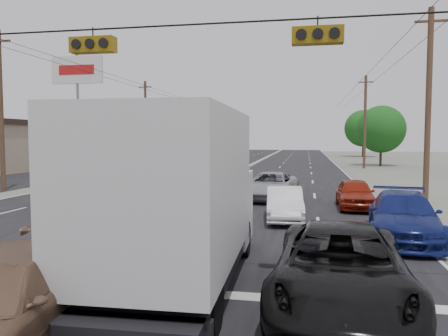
{
  "coord_description": "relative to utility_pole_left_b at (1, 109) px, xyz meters",
  "views": [
    {
      "loc": [
        6.3,
        -9.36,
        3.35
      ],
      "look_at": [
        3.25,
        6.79,
        2.2
      ],
      "focal_mm": 35.0,
      "sensor_mm": 36.0,
      "label": 1
    }
  ],
  "objects": [
    {
      "name": "tree_left_far",
      "position": [
        -9.5,
        45.0,
        -1.39
      ],
      "size": [
        4.8,
        4.8,
        6.12
      ],
      "color": "#382619",
      "rests_on": "ground"
    },
    {
      "name": "utility_pole_left_b",
      "position": [
        0.0,
        0.0,
        0.0
      ],
      "size": [
        1.6,
        0.3,
        10.0
      ],
      "color": "#422D1E",
      "rests_on": "ground"
    },
    {
      "name": "red_sedan",
      "position": [
        13.9,
        -10.98,
        -4.5
      ],
      "size": [
        1.55,
        3.79,
        1.22
      ],
      "primitive_type": "imported",
      "rotation": [
        0.0,
        0.0,
        -0.07
      ],
      "color": "#A00919",
      "rests_on": "ground"
    },
    {
      "name": "oncoming_near",
      "position": [
        7.06,
        -3.52,
        -4.37
      ],
      "size": [
        2.45,
        5.21,
        1.47
      ],
      "primitive_type": "imported",
      "rotation": [
        0.0,
        0.0,
        3.22
      ],
      "color": "black",
      "rests_on": "ground"
    },
    {
      "name": "oncoming_far",
      "position": [
        10.05,
        5.9,
        -4.34
      ],
      "size": [
        2.87,
        5.69,
        1.54
      ],
      "primitive_type": "imported",
      "rotation": [
        0.0,
        0.0,
        3.2
      ],
      "color": "#A7ABAF",
      "rests_on": "ground"
    },
    {
      "name": "box_truck",
      "position": [
        16.0,
        -15.07,
        -3.1
      ],
      "size": [
        2.91,
        7.78,
        3.91
      ],
      "rotation": [
        0.0,
        0.0,
        0.03
      ],
      "color": "black",
      "rests_on": "ground"
    },
    {
      "name": "utility_pole_right_c",
      "position": [
        25.0,
        25.0,
        0.0
      ],
      "size": [
        1.6,
        0.3,
        10.0
      ],
      "color": "#422D1E",
      "rests_on": "ground"
    },
    {
      "name": "queue_car_d",
      "position": [
        21.95,
        -9.43,
        -4.34
      ],
      "size": [
        2.78,
        5.49,
        1.53
      ],
      "primitive_type": "imported",
      "rotation": [
        0.0,
        0.0,
        -0.12
      ],
      "color": "navy",
      "rests_on": "ground"
    },
    {
      "name": "parking_lot",
      "position": [
        -4.5,
        10.0,
        -5.11
      ],
      "size": [
        10.0,
        42.0,
        0.02
      ],
      "primitive_type": "cube",
      "color": "black",
      "rests_on": "ground"
    },
    {
      "name": "queue_car_b",
      "position": [
        17.96,
        -6.71,
        -4.45
      ],
      "size": [
        1.71,
        4.11,
        1.32
      ],
      "primitive_type": "imported",
      "rotation": [
        0.0,
        0.0,
        0.08
      ],
      "color": "white",
      "rests_on": "ground"
    },
    {
      "name": "ground",
      "position": [
        12.5,
        -15.0,
        -5.11
      ],
      "size": [
        200.0,
        200.0,
        0.0
      ],
      "primitive_type": "plane",
      "color": "#606356",
      "rests_on": "ground"
    },
    {
      "name": "black_suv",
      "position": [
        19.5,
        -15.7,
        -4.33
      ],
      "size": [
        2.87,
        5.74,
        1.56
      ],
      "primitive_type": "imported",
      "rotation": [
        0.0,
        0.0,
        -0.05
      ],
      "color": "black",
      "rests_on": "ground"
    },
    {
      "name": "pole_sign_billboard",
      "position": [
        -2.0,
        13.0,
        3.76
      ],
      "size": [
        5.0,
        0.25,
        11.0
      ],
      "color": "slate",
      "rests_on": "ground"
    },
    {
      "name": "road_surface",
      "position": [
        12.5,
        15.0,
        -5.11
      ],
      "size": [
        20.0,
        160.0,
        0.02
      ],
      "primitive_type": "cube",
      "color": "black",
      "rests_on": "ground"
    },
    {
      "name": "queue_car_e",
      "position": [
        21.09,
        -3.14,
        -4.42
      ],
      "size": [
        1.64,
        4.06,
        1.38
      ],
      "primitive_type": "imported",
      "rotation": [
        0.0,
        0.0,
        -0.0
      ],
      "color": "maroon",
      "rests_on": "ground"
    },
    {
      "name": "queue_car_c",
      "position": [
        16.94,
        -0.8,
        -4.38
      ],
      "size": [
        3.01,
        5.47,
        1.45
      ],
      "primitive_type": "imported",
      "rotation": [
        0.0,
        0.0,
        -0.12
      ],
      "color": "#9E9FA5",
      "rests_on": "ground"
    },
    {
      "name": "tree_right_far",
      "position": [
        28.5,
        55.0,
        -0.15
      ],
      "size": [
        6.4,
        6.4,
        8.16
      ],
      "color": "#382619",
      "rests_on": "ground"
    },
    {
      "name": "tree_right_mid",
      "position": [
        27.5,
        30.0,
        -0.77
      ],
      "size": [
        5.6,
        5.6,
        7.14
      ],
      "color": "#382619",
      "rests_on": "ground"
    },
    {
      "name": "traffic_signals",
      "position": [
        13.9,
        -15.0,
        0.39
      ],
      "size": [
        25.0,
        0.3,
        0.54
      ],
      "color": "black",
      "rests_on": "ground"
    },
    {
      "name": "utility_pole_left_c",
      "position": [
        0.0,
        25.0,
        0.0
      ],
      "size": [
        1.6,
        0.3,
        10.0
      ],
      "color": "#422D1E",
      "rests_on": "ground"
    },
    {
      "name": "utility_pole_right_b",
      "position": [
        25.0,
        0.0,
        0.0
      ],
      "size": [
        1.6,
        0.3,
        10.0
      ],
      "color": "#422D1E",
      "rests_on": "ground"
    },
    {
      "name": "center_median",
      "position": [
        12.5,
        15.0,
        -5.01
      ],
      "size": [
        0.5,
        160.0,
        0.2
      ],
      "primitive_type": "cube",
      "color": "gray",
      "rests_on": "ground"
    },
    {
      "name": "queue_car_a",
      "position": [
        13.9,
        -5.32,
        -4.41
      ],
      "size": [
        1.97,
        4.22,
        1.4
      ],
      "primitive_type": "imported",
      "rotation": [
        0.0,
        0.0,
        0.08
      ],
      "color": "black",
      "rests_on": "ground"
    },
    {
      "name": "pole_sign_far",
      "position": [
        -3.5,
        25.0,
        -0.7
      ],
      "size": [
        2.2,
        0.25,
        6.0
      ],
      "color": "slate",
      "rests_on": "ground"
    }
  ]
}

